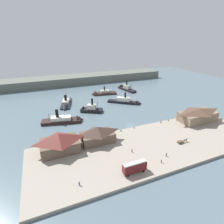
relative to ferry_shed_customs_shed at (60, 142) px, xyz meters
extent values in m
plane|color=slate|center=(40.05, 10.84, -5.47)|extent=(320.00, 320.00, 0.00)
cube|color=#9E9384|center=(40.05, -11.16, -4.87)|extent=(110.00, 36.00, 1.20)
cube|color=gray|center=(40.05, 7.24, -4.97)|extent=(110.00, 0.80, 1.00)
cube|color=brown|center=(0.00, 0.00, -1.73)|extent=(16.01, 10.69, 5.10)
pyramid|color=maroon|center=(0.00, 0.00, 2.48)|extent=(16.33, 11.22, 3.31)
cube|color=brown|center=(17.48, 0.72, -1.95)|extent=(15.16, 8.76, 4.64)
pyramid|color=#473328|center=(17.48, 0.72, 1.94)|extent=(15.46, 9.20, 3.15)
cube|color=#847056|center=(78.51, -0.36, -1.49)|extent=(21.67, 10.70, 5.58)
pyramid|color=brown|center=(78.51, -0.36, 2.33)|extent=(22.10, 11.24, 2.07)
cube|color=maroon|center=(23.36, -24.19, -1.84)|extent=(9.07, 2.52, 3.07)
cube|color=beige|center=(23.36, -24.19, -0.05)|extent=(8.71, 1.76, 0.50)
cylinder|color=black|center=(26.54, -22.93, -3.82)|extent=(0.90, 0.18, 0.90)
cylinder|color=black|center=(26.54, -25.44, -3.82)|extent=(0.90, 0.18, 0.90)
cylinder|color=black|center=(20.19, -22.93, -3.82)|extent=(0.90, 0.18, 0.90)
cylinder|color=black|center=(20.19, -25.44, -3.82)|extent=(0.90, 0.18, 0.90)
cube|color=brown|center=(52.92, -15.37, -3.42)|extent=(3.01, 1.39, 0.50)
cylinder|color=#4C3828|center=(52.02, -14.67, -3.67)|extent=(1.20, 0.10, 1.20)
cylinder|color=#4C3828|center=(52.02, -16.06, -3.67)|extent=(1.20, 0.10, 1.20)
ellipsoid|color=#7A6651|center=(55.82, -15.37, -3.17)|extent=(2.00, 0.70, 0.90)
ellipsoid|color=#7A6651|center=(56.92, -15.37, -2.62)|extent=(0.70, 0.32, 0.44)
cylinder|color=#7A6651|center=(56.42, -15.17, -3.77)|extent=(0.16, 0.16, 1.00)
cylinder|color=#7A6651|center=(56.42, -15.57, -3.77)|extent=(0.16, 0.16, 1.00)
cylinder|color=#7A6651|center=(55.22, -15.17, -3.77)|extent=(0.16, 0.16, 1.00)
cylinder|color=#7A6651|center=(55.22, -15.57, -3.77)|extent=(0.16, 0.16, 1.00)
cylinder|color=#6B5B4C|center=(35.96, -23.50, -3.59)|extent=(0.40, 0.40, 1.37)
sphere|color=#CCA889|center=(35.96, -23.50, -2.78)|extent=(0.25, 0.25, 0.25)
cylinder|color=#33384C|center=(3.21, -22.54, -3.59)|extent=(0.40, 0.40, 1.38)
sphere|color=#CCA889|center=(3.21, -22.54, -2.77)|extent=(0.25, 0.25, 0.25)
cylinder|color=#6B5B4C|center=(28.47, -12.86, -3.56)|extent=(0.42, 0.42, 1.44)
sphere|color=#CCA889|center=(28.47, -12.86, -2.71)|extent=(0.26, 0.26, 0.26)
cylinder|color=#3D4C42|center=(40.41, -20.85, -3.53)|extent=(0.43, 0.43, 1.48)
sphere|color=#CCA889|center=(40.41, -20.85, -2.66)|extent=(0.27, 0.27, 0.27)
cylinder|color=black|center=(62.81, 5.78, -3.82)|extent=(0.44, 0.44, 0.90)
cylinder|color=black|center=(39.74, 5.72, -3.82)|extent=(0.44, 0.44, 0.90)
cylinder|color=black|center=(57.18, 5.32, -3.82)|extent=(0.44, 0.44, 0.90)
cylinder|color=black|center=(31.77, 5.37, -3.82)|extent=(0.44, 0.44, 0.90)
cube|color=black|center=(25.71, 39.19, -4.48)|extent=(15.34, 11.90, 2.00)
cone|color=black|center=(19.42, 42.59, -4.48)|extent=(4.74, 5.81, 5.21)
cube|color=beige|center=(25.71, 39.19, -1.94)|extent=(6.89, 6.20, 3.07)
cylinder|color=black|center=(26.19, 38.93, 1.72)|extent=(1.34, 1.34, 4.27)
cylinder|color=brown|center=(29.49, 37.15, -0.52)|extent=(0.24, 0.24, 5.91)
cube|color=black|center=(47.34, 72.14, -4.74)|extent=(20.61, 9.94, 1.48)
cone|color=black|center=(37.58, 73.65, -4.74)|extent=(4.48, 6.77, 6.30)
cube|color=#B2A893|center=(47.34, 72.14, -2.98)|extent=(8.15, 5.04, 2.04)
cylinder|color=black|center=(47.01, 72.19, -0.15)|extent=(1.03, 1.03, 3.61)
cube|color=black|center=(52.78, 46.11, -4.65)|extent=(21.94, 17.97, 1.65)
cone|color=black|center=(62.38, 38.96, -4.65)|extent=(5.92, 5.89, 4.13)
cube|color=silver|center=(52.78, 46.11, -2.44)|extent=(10.00, 8.71, 2.76)
cylinder|color=black|center=(53.88, 45.28, 0.96)|extent=(1.26, 1.26, 4.03)
cube|color=#23282D|center=(11.92, 60.23, -4.85)|extent=(11.94, 23.83, 1.26)
cone|color=#23282D|center=(9.08, 49.12, -4.85)|extent=(6.64, 5.44, 5.80)
cube|color=#B2A893|center=(11.92, 60.23, -3.21)|extent=(7.10, 10.76, 2.02)
cylinder|color=black|center=(11.78, 59.66, -0.15)|extent=(1.73, 1.73, 4.10)
cylinder|color=brown|center=(13.63, 66.90, -1.05)|extent=(0.24, 0.24, 6.33)
cube|color=black|center=(70.61, 75.50, -4.60)|extent=(9.88, 21.61, 1.75)
cone|color=black|center=(68.37, 85.72, -4.60)|extent=(5.66, 4.74, 4.97)
cube|color=#B2A893|center=(70.61, 75.50, -2.16)|extent=(4.87, 7.88, 3.14)
cylinder|color=black|center=(70.54, 75.84, 1.65)|extent=(1.19, 1.19, 4.48)
cylinder|color=brown|center=(71.96, 69.38, -0.69)|extent=(0.24, 0.24, 6.08)
cube|color=black|center=(4.36, 30.29, -4.58)|extent=(23.15, 11.02, 1.79)
cone|color=black|center=(15.25, 27.87, -4.58)|extent=(5.16, 6.43, 5.69)
cube|color=silver|center=(4.36, 30.29, -2.68)|extent=(12.00, 6.89, 2.02)
cylinder|color=black|center=(2.49, 30.71, 0.61)|extent=(1.80, 1.80, 4.56)
cylinder|color=brown|center=(-2.17, 31.75, -1.50)|extent=(0.24, 0.24, 4.38)
cube|color=#60665B|center=(40.05, 120.84, -1.47)|extent=(180.00, 24.00, 8.00)
camera|label=1|loc=(-3.77, -68.47, 42.38)|focal=28.47mm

